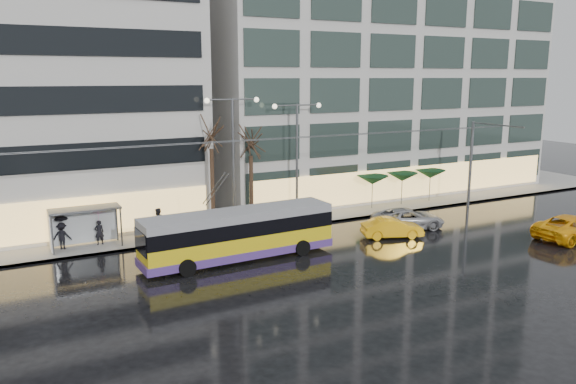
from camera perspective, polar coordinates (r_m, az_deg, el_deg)
ground at (r=29.82m, az=-1.08°, el=-9.10°), size 140.00×140.00×0.00m
sidewalk at (r=42.85m, az=-7.06°, el=-2.61°), size 80.00×10.00×0.15m
kerb at (r=38.40m, az=-4.44°, el=-4.23°), size 80.00×0.10×0.15m
building_right at (r=54.07m, az=8.21°, el=13.75°), size 32.00×14.00×25.00m
trolleybus at (r=32.95m, az=-5.02°, el=-4.46°), size 11.61×4.63×5.35m
catenary at (r=36.09m, az=-5.31°, el=1.53°), size 42.24×5.12×7.00m
bus_shelter at (r=36.90m, az=-20.53°, el=-2.59°), size 4.20×1.60×2.51m
street_lamp_near at (r=38.83m, az=-5.60°, el=4.83°), size 3.96×0.36×9.03m
street_lamp_far at (r=40.98m, az=0.92°, el=4.86°), size 3.96×0.36×8.53m
tree_a at (r=38.37m, az=-7.84°, el=6.34°), size 3.20×3.20×8.40m
tree_b at (r=39.73m, az=-3.82°, el=5.61°), size 3.20×3.20×7.70m
parasol_a at (r=45.35m, az=8.58°, el=1.21°), size 2.50×2.50×2.65m
parasol_b at (r=47.16m, az=11.54°, el=1.51°), size 2.50×2.50×2.65m
parasol_c at (r=49.09m, az=14.26°, el=1.78°), size 2.50×2.50×2.65m
taxi_b at (r=38.10m, az=10.53°, el=-3.60°), size 4.30×2.68×1.34m
taxi_c at (r=41.63m, az=26.98°, el=-3.20°), size 5.92×2.94×1.61m
sedan_silver at (r=40.67m, az=12.10°, el=-2.64°), size 5.59×3.89×1.42m
pedestrian_a at (r=37.19m, az=-18.69°, el=-2.89°), size 1.04×1.06×2.19m
pedestrian_b at (r=38.35m, az=-13.07°, el=-2.98°), size 1.14×1.09×1.86m
pedestrian_c at (r=37.12m, az=-21.99°, el=-3.73°), size 1.23×1.06×2.11m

